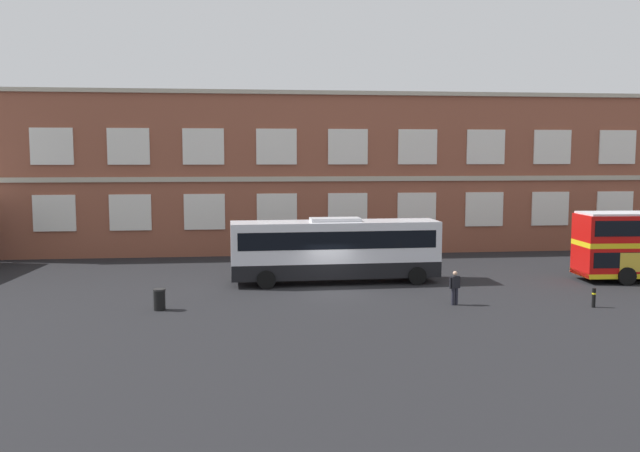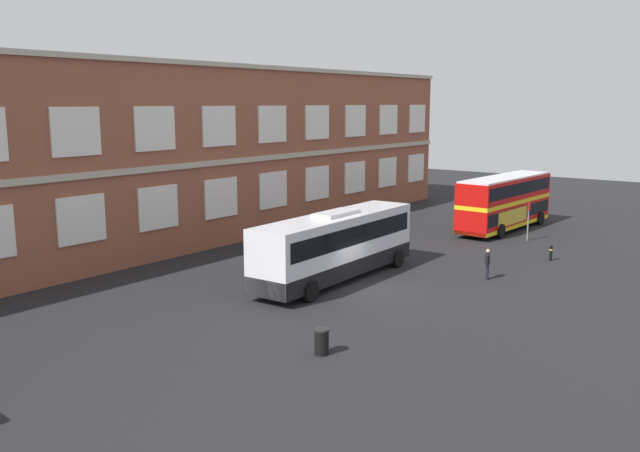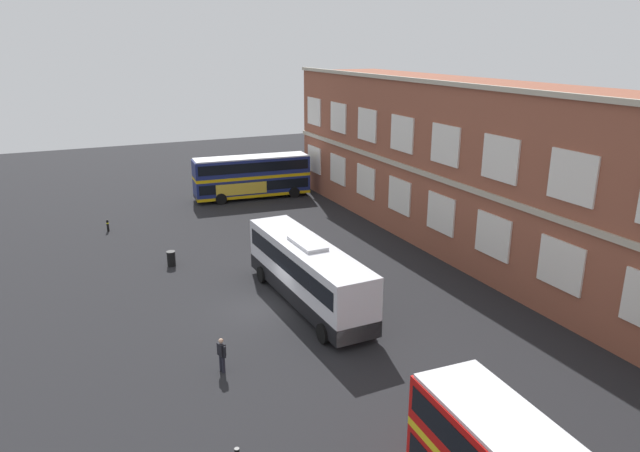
% 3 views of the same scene
% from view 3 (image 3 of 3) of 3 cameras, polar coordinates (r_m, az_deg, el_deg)
% --- Properties ---
extents(ground_plane, '(120.00, 120.00, 0.00)m').
position_cam_3_polar(ground_plane, '(34.28, -2.69, -7.48)').
color(ground_plane, black).
extents(brick_terminal_building, '(57.97, 8.19, 12.11)m').
position_cam_3_polar(brick_terminal_building, '(38.76, 21.44, 3.54)').
color(brick_terminal_building, brown).
rests_on(brick_terminal_building, ground).
extents(double_decker_near, '(3.52, 11.17, 4.07)m').
position_cam_3_polar(double_decker_near, '(56.54, -6.69, 4.86)').
color(double_decker_near, navy).
rests_on(double_decker_near, ground).
extents(touring_coach, '(12.06, 3.13, 3.80)m').
position_cam_3_polar(touring_coach, '(33.39, -1.23, -4.59)').
color(touring_coach, silver).
rests_on(touring_coach, ground).
extents(waiting_passenger, '(0.63, 0.35, 1.70)m').
position_cam_3_polar(waiting_passenger, '(27.56, -9.60, -12.22)').
color(waiting_passenger, black).
rests_on(waiting_passenger, ground).
extents(station_litter_bin, '(0.60, 0.60, 1.03)m').
position_cam_3_polar(station_litter_bin, '(40.68, -14.36, -3.10)').
color(station_litter_bin, black).
rests_on(station_litter_bin, ground).
extents(safety_bollard_east, '(0.19, 0.19, 0.95)m').
position_cam_3_polar(safety_bollard_east, '(49.53, -20.06, 0.06)').
color(safety_bollard_east, black).
rests_on(safety_bollard_east, ground).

